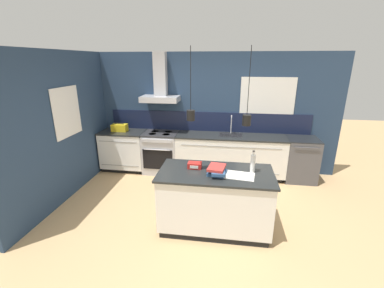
{
  "coord_description": "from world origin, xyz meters",
  "views": [
    {
      "loc": [
        0.45,
        -3.58,
        2.43
      ],
      "look_at": [
        -0.15,
        0.58,
        1.05
      ],
      "focal_mm": 24.0,
      "sensor_mm": 36.0,
      "label": 1
    }
  ],
  "objects_px": {
    "book_stack": "(217,170)",
    "red_supply_box": "(195,165)",
    "oven_range": "(161,152)",
    "bottle_on_island": "(253,163)",
    "dishwasher": "(300,159)",
    "yellow_toolbox": "(120,128)"
  },
  "relations": [
    {
      "from": "oven_range",
      "to": "bottle_on_island",
      "type": "relative_size",
      "value": 2.77
    },
    {
      "from": "dishwasher",
      "to": "yellow_toolbox",
      "type": "bearing_deg",
      "value": 180.0
    },
    {
      "from": "dishwasher",
      "to": "red_supply_box",
      "type": "xyz_separation_m",
      "value": [
        -1.99,
        -1.81,
        0.5
      ]
    },
    {
      "from": "red_supply_box",
      "to": "oven_range",
      "type": "bearing_deg",
      "value": 119.02
    },
    {
      "from": "oven_range",
      "to": "dishwasher",
      "type": "xyz_separation_m",
      "value": [
        2.99,
        0.0,
        -0.0
      ]
    },
    {
      "from": "dishwasher",
      "to": "bottle_on_island",
      "type": "distance_m",
      "value": 2.27
    },
    {
      "from": "dishwasher",
      "to": "red_supply_box",
      "type": "height_order",
      "value": "red_supply_box"
    },
    {
      "from": "oven_range",
      "to": "dishwasher",
      "type": "distance_m",
      "value": 2.99
    },
    {
      "from": "oven_range",
      "to": "yellow_toolbox",
      "type": "height_order",
      "value": "yellow_toolbox"
    },
    {
      "from": "book_stack",
      "to": "yellow_toolbox",
      "type": "xyz_separation_m",
      "value": [
        -2.28,
        1.99,
        0.02
      ]
    },
    {
      "from": "red_supply_box",
      "to": "bottle_on_island",
      "type": "bearing_deg",
      "value": -2.99
    },
    {
      "from": "dishwasher",
      "to": "bottle_on_island",
      "type": "relative_size",
      "value": 2.77
    },
    {
      "from": "dishwasher",
      "to": "book_stack",
      "type": "distance_m",
      "value": 2.64
    },
    {
      "from": "oven_range",
      "to": "bottle_on_island",
      "type": "bearing_deg",
      "value": -45.26
    },
    {
      "from": "oven_range",
      "to": "book_stack",
      "type": "relative_size",
      "value": 2.65
    },
    {
      "from": "red_supply_box",
      "to": "yellow_toolbox",
      "type": "height_order",
      "value": "yellow_toolbox"
    },
    {
      "from": "bottle_on_island",
      "to": "yellow_toolbox",
      "type": "xyz_separation_m",
      "value": [
        -2.77,
        1.85,
        -0.06
      ]
    },
    {
      "from": "oven_range",
      "to": "bottle_on_island",
      "type": "distance_m",
      "value": 2.67
    },
    {
      "from": "book_stack",
      "to": "red_supply_box",
      "type": "xyz_separation_m",
      "value": [
        -0.34,
        0.18,
        -0.02
      ]
    },
    {
      "from": "book_stack",
      "to": "red_supply_box",
      "type": "distance_m",
      "value": 0.39
    },
    {
      "from": "bottle_on_island",
      "to": "book_stack",
      "type": "distance_m",
      "value": 0.51
    },
    {
      "from": "dishwasher",
      "to": "yellow_toolbox",
      "type": "relative_size",
      "value": 2.68
    }
  ]
}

